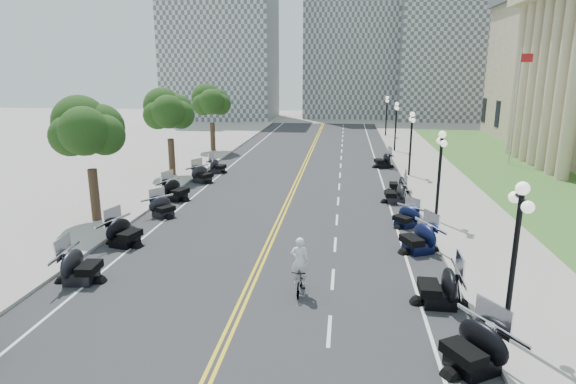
{
  "coord_description": "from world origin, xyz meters",
  "views": [
    {
      "loc": [
        3.53,
        -22.0,
        8.16
      ],
      "look_at": [
        0.64,
        2.18,
        2.0
      ],
      "focal_mm": 30.0,
      "sensor_mm": 36.0,
      "label": 1
    }
  ],
  "objects_px": {
    "flagpole": "(515,108)",
    "motorcycle_n_3": "(474,345)",
    "bicycle": "(299,280)",
    "cyclist_rider": "(300,244)"
  },
  "relations": [
    {
      "from": "motorcycle_n_3",
      "to": "bicycle",
      "type": "relative_size",
      "value": 1.28
    },
    {
      "from": "motorcycle_n_3",
      "to": "bicycle",
      "type": "distance_m",
      "value": 6.73
    },
    {
      "from": "motorcycle_n_3",
      "to": "cyclist_rider",
      "type": "bearing_deg",
      "value": -159.82
    },
    {
      "from": "motorcycle_n_3",
      "to": "bicycle",
      "type": "height_order",
      "value": "motorcycle_n_3"
    },
    {
      "from": "motorcycle_n_3",
      "to": "cyclist_rider",
      "type": "xyz_separation_m",
      "value": [
        -5.25,
        4.2,
        1.21
      ]
    },
    {
      "from": "bicycle",
      "to": "motorcycle_n_3",
      "type": "bearing_deg",
      "value": -38.77
    },
    {
      "from": "flagpole",
      "to": "bicycle",
      "type": "height_order",
      "value": "flagpole"
    },
    {
      "from": "motorcycle_n_3",
      "to": "bicycle",
      "type": "bearing_deg",
      "value": -159.82
    },
    {
      "from": "motorcycle_n_3",
      "to": "cyclist_rider",
      "type": "relative_size",
      "value": 1.18
    },
    {
      "from": "flagpole",
      "to": "motorcycle_n_3",
      "type": "xyz_separation_m",
      "value": [
        -10.77,
        -31.61,
        -4.22
      ]
    }
  ]
}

